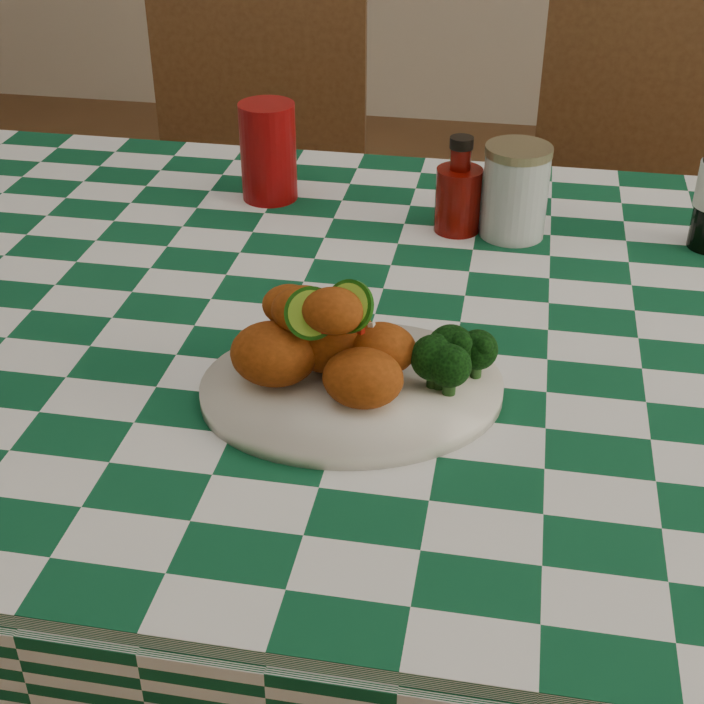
% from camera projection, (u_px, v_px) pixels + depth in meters
% --- Properties ---
extents(dining_table, '(1.66, 1.06, 0.79)m').
position_uv_depth(dining_table, '(372.00, 554.00, 1.38)').
color(dining_table, '#0C4829').
rests_on(dining_table, ground).
extents(plate, '(0.37, 0.32, 0.02)m').
position_uv_depth(plate, '(352.00, 389.00, 1.02)').
color(plate, silver).
rests_on(plate, dining_table).
extents(fried_chicken_pile, '(0.17, 0.13, 0.11)m').
position_uv_depth(fried_chicken_pile, '(336.00, 336.00, 0.99)').
color(fried_chicken_pile, '#973D0E').
rests_on(fried_chicken_pile, plate).
extents(broccoli_side, '(0.08, 0.08, 0.06)m').
position_uv_depth(broccoli_side, '(453.00, 361.00, 1.00)').
color(broccoli_side, black).
rests_on(broccoli_side, plate).
extents(red_tumbler, '(0.09, 0.09, 0.14)m').
position_uv_depth(red_tumbler, '(268.00, 152.00, 1.43)').
color(red_tumbler, maroon).
rests_on(red_tumbler, dining_table).
extents(ketchup_bottle, '(0.08, 0.08, 0.14)m').
position_uv_depth(ketchup_bottle, '(459.00, 185.00, 1.34)').
color(ketchup_bottle, '#640905').
rests_on(ketchup_bottle, dining_table).
extents(mason_jar, '(0.11, 0.11, 0.13)m').
position_uv_depth(mason_jar, '(515.00, 191.00, 1.33)').
color(mason_jar, '#B2BCBA').
rests_on(mason_jar, dining_table).
extents(wooden_chair_left, '(0.48, 0.50, 0.97)m').
position_uv_depth(wooden_chair_left, '(250.00, 242.00, 2.02)').
color(wooden_chair_left, '#472814').
rests_on(wooden_chair_left, ground).
extents(wooden_chair_right, '(0.50, 0.52, 1.00)m').
position_uv_depth(wooden_chair_right, '(635.00, 288.00, 1.83)').
color(wooden_chair_right, '#472814').
rests_on(wooden_chair_right, ground).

